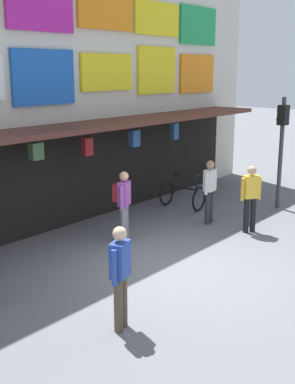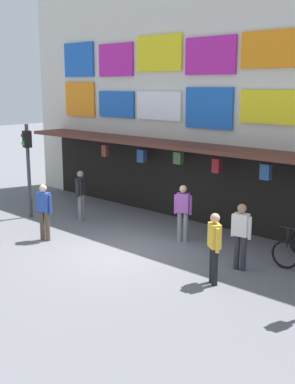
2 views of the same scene
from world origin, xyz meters
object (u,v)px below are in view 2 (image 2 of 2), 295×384
at_px(pedestrian_in_purple, 183,209).
at_px(traffic_light_near, 28,156).
at_px(pedestrian_in_white, 81,192).
at_px(pedestrian_in_black, 241,233).
at_px(bicycle_parked, 294,248).
at_px(pedestrian_in_red, 44,209).
at_px(pedestrian_in_yellow, 214,244).

bearing_deg(pedestrian_in_purple, traffic_light_near, -164.67).
xyz_separation_m(pedestrian_in_white, pedestrian_in_black, (6.45, -0.25, 0.00)).
relative_size(pedestrian_in_purple, pedestrian_in_black, 1.00).
bearing_deg(traffic_light_near, bicycle_parked, 13.64).
bearing_deg(pedestrian_in_white, pedestrian_in_purple, 7.58).
bearing_deg(pedestrian_in_white, pedestrian_in_red, -65.71).
bearing_deg(pedestrian_in_yellow, pedestrian_in_black, 91.91).
height_order(pedestrian_in_purple, pedestrian_in_black, same).
xyz_separation_m(bicycle_parked, pedestrian_in_black, (-0.73, -1.38, 0.55)).
bearing_deg(pedestrian_in_yellow, pedestrian_in_white, 167.66).
bearing_deg(traffic_light_near, pedestrian_in_purple, 15.33).
relative_size(traffic_light_near, bicycle_parked, 2.65).
bearing_deg(bicycle_parked, pedestrian_in_purple, -169.37).
relative_size(bicycle_parked, pedestrian_in_red, 0.72).
distance_m(pedestrian_in_red, pedestrian_in_black, 5.79).
distance_m(pedestrian_in_white, pedestrian_in_black, 6.45).
xyz_separation_m(traffic_light_near, pedestrian_in_purple, (5.55, 1.52, -1.16)).
relative_size(pedestrian_in_white, pedestrian_in_yellow, 1.00).
distance_m(pedestrian_in_white, pedestrian_in_red, 2.39).
bearing_deg(pedestrian_in_red, traffic_light_near, 154.98).
relative_size(pedestrian_in_white, pedestrian_in_black, 1.00).
bearing_deg(pedestrian_in_yellow, traffic_light_near, 176.94).
bearing_deg(pedestrian_in_black, traffic_light_near, -174.75).
bearing_deg(pedestrian_in_red, bicycle_parked, 28.06).
height_order(pedestrian_in_white, pedestrian_in_black, same).
bearing_deg(pedestrian_in_red, pedestrian_in_black, 19.36).
bearing_deg(traffic_light_near, pedestrian_in_yellow, -3.06).
height_order(pedestrian_in_white, pedestrian_in_yellow, same).
distance_m(pedestrian_in_purple, pedestrian_in_yellow, 3.17).
bearing_deg(pedestrian_in_red, pedestrian_in_purple, 41.97).
xyz_separation_m(pedestrian_in_white, pedestrian_in_purple, (3.99, 0.53, 0.04)).
height_order(pedestrian_in_white, pedestrian_in_red, same).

